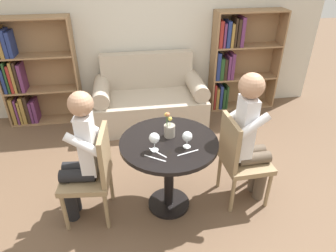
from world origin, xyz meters
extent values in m
plane|color=brown|center=(0.00, 0.00, 0.00)|extent=(16.00, 16.00, 0.00)
cube|color=beige|center=(0.00, 2.11, 1.35)|extent=(5.20, 0.05, 2.70)
cylinder|color=black|center=(0.00, 0.00, 0.73)|extent=(0.85, 0.85, 0.03)
cylinder|color=black|center=(0.00, 0.00, 0.37)|extent=(0.09, 0.09, 0.68)
cylinder|color=black|center=(0.00, 0.00, 0.01)|extent=(0.40, 0.40, 0.03)
cube|color=#B7A893|center=(0.00, 1.63, 0.21)|extent=(1.51, 0.80, 0.42)
cube|color=#B7A893|center=(0.00, 1.95, 0.67)|extent=(1.29, 0.16, 0.50)
cylinder|color=#B7A893|center=(-0.64, 1.63, 0.53)|extent=(0.22, 0.72, 0.22)
cylinder|color=#B7A893|center=(0.64, 1.63, 0.53)|extent=(0.22, 0.72, 0.22)
cube|color=#93704C|center=(-1.45, 2.05, 0.72)|extent=(1.00, 0.02, 1.45)
cube|color=#93704C|center=(-1.93, 1.92, 0.72)|extent=(0.02, 0.28, 1.45)
cube|color=#93704C|center=(-0.96, 1.92, 0.72)|extent=(0.02, 0.28, 1.45)
cube|color=#93704C|center=(-1.45, 1.92, 0.01)|extent=(0.95, 0.28, 0.02)
cube|color=#93704C|center=(-1.45, 1.92, 0.49)|extent=(0.95, 0.28, 0.02)
cube|color=#93704C|center=(-1.45, 1.92, 0.96)|extent=(0.95, 0.28, 0.02)
cube|color=#93704C|center=(-1.45, 1.92, 1.44)|extent=(0.95, 0.28, 0.02)
cube|color=olive|center=(-1.88, 1.92, 0.21)|extent=(0.05, 0.23, 0.38)
cube|color=#602D5B|center=(-1.84, 1.92, 0.20)|extent=(0.03, 0.23, 0.36)
cube|color=olive|center=(-1.80, 1.92, 0.19)|extent=(0.03, 0.23, 0.33)
cube|color=olive|center=(-1.75, 1.92, 0.22)|extent=(0.05, 0.23, 0.39)
cube|color=#332319|center=(-1.69, 1.92, 0.22)|extent=(0.04, 0.23, 0.40)
cube|color=#602D5B|center=(-1.65, 1.92, 0.18)|extent=(0.03, 0.23, 0.31)
cube|color=#602D5B|center=(-1.60, 1.92, 0.18)|extent=(0.04, 0.23, 0.32)
cube|color=navy|center=(-1.89, 1.92, 0.66)|extent=(0.04, 0.23, 0.33)
cube|color=#234723|center=(-1.84, 1.92, 0.70)|extent=(0.03, 0.23, 0.41)
cube|color=maroon|center=(-1.80, 1.92, 0.68)|extent=(0.04, 0.23, 0.37)
cube|color=olive|center=(-1.76, 1.92, 0.70)|extent=(0.04, 0.23, 0.41)
cube|color=#332319|center=(-1.71, 1.92, 0.70)|extent=(0.03, 0.23, 0.41)
cube|color=#602D5B|center=(-1.67, 1.92, 0.69)|extent=(0.04, 0.23, 0.38)
cube|color=olive|center=(-1.81, 1.92, 1.16)|extent=(0.05, 0.23, 0.37)
cube|color=navy|center=(-1.75, 1.92, 1.14)|extent=(0.05, 0.23, 0.34)
cube|color=navy|center=(-1.70, 1.92, 1.13)|extent=(0.05, 0.23, 0.32)
cube|color=#93704C|center=(1.45, 2.05, 0.72)|extent=(1.00, 0.02, 1.45)
cube|color=#93704C|center=(0.96, 1.92, 0.72)|extent=(0.02, 0.28, 1.45)
cube|color=#93704C|center=(1.93, 1.92, 0.72)|extent=(0.02, 0.28, 1.45)
cube|color=#93704C|center=(1.45, 1.92, 0.01)|extent=(0.95, 0.28, 0.02)
cube|color=#93704C|center=(1.45, 1.92, 0.49)|extent=(0.95, 0.28, 0.02)
cube|color=#93704C|center=(1.45, 1.92, 0.96)|extent=(0.95, 0.28, 0.02)
cube|color=#93704C|center=(1.45, 1.92, 1.44)|extent=(0.95, 0.28, 0.02)
cube|color=maroon|center=(1.00, 1.92, 0.22)|extent=(0.03, 0.23, 0.40)
cube|color=olive|center=(1.04, 1.92, 0.19)|extent=(0.04, 0.23, 0.34)
cube|color=navy|center=(1.10, 1.92, 0.21)|extent=(0.04, 0.23, 0.37)
cube|color=#234723|center=(1.15, 1.92, 0.18)|extent=(0.04, 0.23, 0.32)
cube|color=#234723|center=(1.19, 1.92, 0.20)|extent=(0.03, 0.23, 0.36)
cube|color=navy|center=(1.01, 1.92, 0.70)|extent=(0.05, 0.23, 0.40)
cube|color=#234723|center=(1.07, 1.92, 0.66)|extent=(0.05, 0.23, 0.32)
cube|color=#332319|center=(1.13, 1.92, 0.65)|extent=(0.04, 0.23, 0.31)
cube|color=#602D5B|center=(1.18, 1.92, 0.67)|extent=(0.04, 0.23, 0.35)
cube|color=#602D5B|center=(1.23, 1.92, 0.69)|extent=(0.05, 0.23, 0.38)
cube|color=maroon|center=(1.01, 1.92, 1.15)|extent=(0.05, 0.23, 0.36)
cube|color=#602D5B|center=(1.07, 1.92, 1.13)|extent=(0.03, 0.23, 0.32)
cube|color=navy|center=(1.12, 1.92, 1.15)|extent=(0.05, 0.23, 0.35)
cube|color=olive|center=(1.18, 1.92, 1.13)|extent=(0.04, 0.23, 0.32)
cube|color=#332319|center=(1.22, 1.92, 1.17)|extent=(0.03, 0.23, 0.39)
cube|color=#332319|center=(1.26, 1.92, 1.16)|extent=(0.04, 0.23, 0.37)
cube|color=#602D5B|center=(1.32, 1.92, 1.17)|extent=(0.05, 0.23, 0.40)
cylinder|color=#937A56|center=(-0.90, 0.20, 0.20)|extent=(0.04, 0.04, 0.40)
cylinder|color=#937A56|center=(-0.93, -0.15, 0.20)|extent=(0.04, 0.04, 0.40)
cylinder|color=#937A56|center=(-0.54, 0.16, 0.20)|extent=(0.04, 0.04, 0.40)
cylinder|color=#937A56|center=(-0.58, -0.19, 0.20)|extent=(0.04, 0.04, 0.40)
cube|color=#937A56|center=(-0.74, 0.01, 0.42)|extent=(0.46, 0.46, 0.05)
cube|color=#937A56|center=(-0.55, -0.01, 0.68)|extent=(0.08, 0.38, 0.45)
cylinder|color=#937A56|center=(0.92, -0.17, 0.20)|extent=(0.04, 0.04, 0.40)
cylinder|color=#937A56|center=(0.91, 0.19, 0.20)|extent=(0.04, 0.04, 0.40)
cylinder|color=#937A56|center=(0.57, -0.18, 0.20)|extent=(0.04, 0.04, 0.40)
cylinder|color=#937A56|center=(0.55, 0.18, 0.20)|extent=(0.04, 0.04, 0.40)
cube|color=#937A56|center=(0.74, 0.01, 0.42)|extent=(0.44, 0.44, 0.05)
cube|color=#937A56|center=(0.55, 0.00, 0.68)|extent=(0.05, 0.38, 0.45)
cylinder|color=black|center=(-0.89, 0.08, 0.23)|extent=(0.11, 0.11, 0.45)
cylinder|color=black|center=(-0.90, -0.03, 0.23)|extent=(0.11, 0.11, 0.45)
cylinder|color=black|center=(-0.78, 0.07, 0.50)|extent=(0.31, 0.14, 0.11)
cylinder|color=black|center=(-0.79, -0.04, 0.50)|extent=(0.31, 0.14, 0.11)
cube|color=white|center=(-0.68, 0.01, 0.78)|extent=(0.14, 0.21, 0.55)
cylinder|color=white|center=(-0.66, 0.14, 0.87)|extent=(0.29, 0.10, 0.23)
cylinder|color=white|center=(-0.69, -0.13, 0.87)|extent=(0.29, 0.10, 0.23)
sphere|color=tan|center=(-0.68, 0.01, 1.15)|extent=(0.20, 0.20, 0.20)
cylinder|color=brown|center=(0.90, -0.04, 0.23)|extent=(0.11, 0.11, 0.45)
cylinder|color=brown|center=(0.90, 0.07, 0.23)|extent=(0.11, 0.11, 0.45)
cylinder|color=brown|center=(0.79, -0.05, 0.50)|extent=(0.30, 0.12, 0.11)
cylinder|color=brown|center=(0.79, 0.06, 0.50)|extent=(0.30, 0.12, 0.11)
cube|color=white|center=(0.68, 0.01, 0.80)|extent=(0.13, 0.20, 0.59)
cylinder|color=white|center=(0.68, -0.13, 0.91)|extent=(0.29, 0.08, 0.23)
cylinder|color=white|center=(0.67, 0.14, 0.91)|extent=(0.29, 0.08, 0.23)
sphere|color=tan|center=(0.68, 0.01, 1.21)|extent=(0.22, 0.22, 0.22)
cylinder|color=white|center=(-0.14, -0.11, 0.75)|extent=(0.06, 0.06, 0.00)
cylinder|color=white|center=(-0.14, -0.11, 0.79)|extent=(0.01, 0.01, 0.08)
sphere|color=white|center=(-0.14, -0.11, 0.86)|extent=(0.09, 0.09, 0.09)
sphere|color=beige|center=(-0.14, -0.11, 0.85)|extent=(0.06, 0.06, 0.06)
cylinder|color=white|center=(0.13, -0.11, 0.75)|extent=(0.06, 0.06, 0.00)
cylinder|color=white|center=(0.13, -0.11, 0.78)|extent=(0.01, 0.01, 0.06)
sphere|color=white|center=(0.13, -0.11, 0.85)|extent=(0.08, 0.08, 0.08)
sphere|color=#E58E75|center=(0.13, -0.11, 0.84)|extent=(0.06, 0.06, 0.06)
cylinder|color=#9E9384|center=(0.02, 0.08, 0.80)|extent=(0.10, 0.10, 0.11)
cylinder|color=#4C7A42|center=(-0.01, 0.08, 0.91)|extent=(0.01, 0.01, 0.11)
sphere|color=#EACC4C|center=(-0.01, 0.08, 0.96)|extent=(0.04, 0.04, 0.04)
cylinder|color=#4C7A42|center=(0.02, 0.07, 0.89)|extent=(0.00, 0.01, 0.07)
sphere|color=#EACC4C|center=(0.02, 0.07, 0.92)|extent=(0.04, 0.04, 0.04)
cylinder|color=#4C7A42|center=(0.00, 0.07, 0.91)|extent=(0.01, 0.01, 0.11)
sphere|color=#E07F4C|center=(0.00, 0.07, 0.97)|extent=(0.04, 0.04, 0.04)
cube|color=silver|center=(-0.15, -0.22, 0.75)|extent=(0.16, 0.12, 0.00)
cube|color=silver|center=(0.13, -0.19, 0.75)|extent=(0.19, 0.06, 0.00)
cube|color=silver|center=(-0.12, -0.16, 0.75)|extent=(0.13, 0.15, 0.00)
camera|label=1|loc=(-0.34, -2.10, 2.17)|focal=32.00mm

